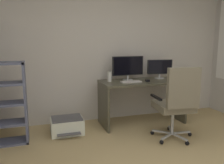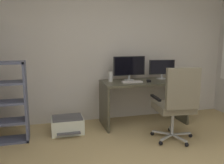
# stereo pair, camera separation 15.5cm
# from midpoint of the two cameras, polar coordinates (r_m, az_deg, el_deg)

# --- Properties ---
(wall_back) EXTENTS (4.80, 0.10, 2.57)m
(wall_back) POSITION_cam_midpoint_polar(r_m,az_deg,el_deg) (4.31, -0.80, 7.87)
(wall_back) COLOR beige
(wall_back) RESTS_ON ground
(desk) EXTENTS (1.45, 0.65, 0.76)m
(desk) POSITION_cam_midpoint_polar(r_m,az_deg,el_deg) (4.16, 8.67, -2.51)
(desk) COLOR #474535
(desk) RESTS_ON ground
(monitor_main) EXTENTS (0.57, 0.18, 0.42)m
(monitor_main) POSITION_cam_midpoint_polar(r_m,az_deg,el_deg) (4.12, 5.28, 3.72)
(monitor_main) COLOR #B2B5B7
(monitor_main) RESTS_ON desk
(monitor_secondary) EXTENTS (0.47, 0.18, 0.34)m
(monitor_secondary) POSITION_cam_midpoint_polar(r_m,az_deg,el_deg) (4.39, 12.98, 3.31)
(monitor_secondary) COLOR #B2B5B7
(monitor_secondary) RESTS_ON desk
(keyboard) EXTENTS (0.34, 0.13, 0.02)m
(keyboard) POSITION_cam_midpoint_polar(r_m,az_deg,el_deg) (3.94, 5.97, 0.05)
(keyboard) COLOR silver
(keyboard) RESTS_ON desk
(computer_mouse) EXTENTS (0.08, 0.11, 0.03)m
(computer_mouse) POSITION_cam_midpoint_polar(r_m,az_deg,el_deg) (4.03, 9.95, 0.27)
(computer_mouse) COLOR black
(computer_mouse) RESTS_ON desk
(desktop_speaker) EXTENTS (0.07, 0.07, 0.17)m
(desktop_speaker) POSITION_cam_midpoint_polar(r_m,az_deg,el_deg) (3.99, 0.77, 1.31)
(desktop_speaker) COLOR silver
(desktop_speaker) RESTS_ON desk
(office_chair) EXTENTS (0.64, 0.63, 1.10)m
(office_chair) POSITION_cam_midpoint_polar(r_m,az_deg,el_deg) (3.47, 16.61, -4.64)
(office_chair) COLOR #B7BABC
(office_chair) RESTS_ON ground
(printer) EXTENTS (0.50, 0.46, 0.26)m
(printer) POSITION_cam_midpoint_polar(r_m,az_deg,el_deg) (3.85, -9.57, -10.18)
(printer) COLOR silver
(printer) RESTS_ON ground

